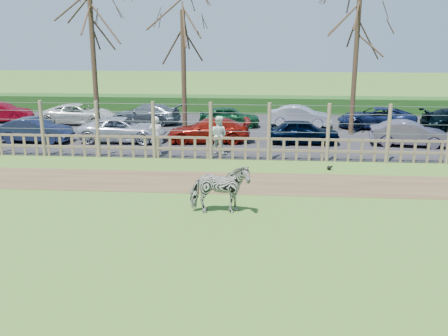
# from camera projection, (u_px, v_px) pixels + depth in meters

# --- Properties ---
(ground) EXTENTS (120.00, 120.00, 0.00)m
(ground) POSITION_uv_depth(u_px,v_px,m) (182.00, 228.00, 14.12)
(ground) COLOR olive
(ground) RESTS_ON ground
(dirt_strip) EXTENTS (34.00, 2.80, 0.01)m
(dirt_strip) POSITION_uv_depth(u_px,v_px,m) (201.00, 182.00, 18.45)
(dirt_strip) COLOR brown
(dirt_strip) RESTS_ON ground
(asphalt) EXTENTS (44.00, 13.00, 0.04)m
(asphalt) POSITION_uv_depth(u_px,v_px,m) (223.00, 131.00, 28.07)
(asphalt) COLOR #232326
(asphalt) RESTS_ON ground
(hedge) EXTENTS (46.00, 2.00, 1.10)m
(hedge) POSITION_uv_depth(u_px,v_px,m) (231.00, 104.00, 34.67)
(hedge) COLOR #1E4716
(hedge) RESTS_ON ground
(fence) EXTENTS (30.16, 0.16, 2.50)m
(fence) POSITION_uv_depth(u_px,v_px,m) (211.00, 141.00, 21.61)
(fence) COLOR brown
(fence) RESTS_ON ground
(tree_left) EXTENTS (4.80, 4.80, 7.88)m
(tree_left) POSITION_uv_depth(u_px,v_px,m) (92.00, 27.00, 25.17)
(tree_left) COLOR #3D2B1E
(tree_left) RESTS_ON ground
(tree_mid) EXTENTS (4.80, 4.80, 6.83)m
(tree_mid) POSITION_uv_depth(u_px,v_px,m) (183.00, 42.00, 25.99)
(tree_mid) COLOR #3D2B1E
(tree_mid) RESTS_ON ground
(tree_right) EXTENTS (4.80, 4.80, 7.35)m
(tree_right) POSITION_uv_depth(u_px,v_px,m) (357.00, 35.00, 25.70)
(tree_right) COLOR #3D2B1E
(tree_right) RESTS_ON ground
(zebra) EXTENTS (1.89, 1.02, 1.53)m
(zebra) POSITION_uv_depth(u_px,v_px,m) (220.00, 189.00, 15.06)
(zebra) COLOR gray
(zebra) RESTS_ON ground
(visitor_a) EXTENTS (0.65, 0.45, 1.72)m
(visitor_a) POSITION_uv_depth(u_px,v_px,m) (156.00, 135.00, 22.35)
(visitor_a) COLOR silver
(visitor_a) RESTS_ON asphalt
(visitor_b) EXTENTS (1.01, 0.90, 1.72)m
(visitor_b) POSITION_uv_depth(u_px,v_px,m) (218.00, 135.00, 22.38)
(visitor_b) COLOR silver
(visitor_b) RESTS_ON asphalt
(crow) EXTENTS (0.23, 0.17, 0.19)m
(crow) POSITION_uv_depth(u_px,v_px,m) (329.00, 168.00, 20.06)
(crow) COLOR black
(crow) RESTS_ON ground
(car_1) EXTENTS (3.69, 1.43, 1.20)m
(car_1) POSITION_uv_depth(u_px,v_px,m) (35.00, 130.00, 24.95)
(car_1) COLOR #1A2141
(car_1) RESTS_ON asphalt
(car_2) EXTENTS (4.34, 2.03, 1.20)m
(car_2) POSITION_uv_depth(u_px,v_px,m) (123.00, 130.00, 25.10)
(car_2) COLOR #B2B7C7
(car_2) RESTS_ON asphalt
(car_3) EXTENTS (4.27, 2.04, 1.20)m
(car_3) POSITION_uv_depth(u_px,v_px,m) (209.00, 130.00, 24.90)
(car_3) COLOR maroon
(car_3) RESTS_ON asphalt
(car_4) EXTENTS (3.54, 1.45, 1.20)m
(car_4) POSITION_uv_depth(u_px,v_px,m) (303.00, 132.00, 24.58)
(car_4) COLOR black
(car_4) RESTS_ON asphalt
(car_5) EXTENTS (3.77, 1.69, 1.20)m
(car_5) POSITION_uv_depth(u_px,v_px,m) (409.00, 134.00, 24.10)
(car_5) COLOR #5B546B
(car_5) RESTS_ON asphalt
(car_7) EXTENTS (3.75, 1.64, 1.20)m
(car_7) POSITION_uv_depth(u_px,v_px,m) (1.00, 112.00, 30.54)
(car_7) COLOR maroon
(car_7) RESTS_ON asphalt
(car_8) EXTENTS (4.36, 2.09, 1.20)m
(car_8) POSITION_uv_depth(u_px,v_px,m) (79.00, 114.00, 29.98)
(car_8) COLOR silver
(car_8) RESTS_ON asphalt
(car_9) EXTENTS (4.32, 2.21, 1.20)m
(car_9) POSITION_uv_depth(u_px,v_px,m) (146.00, 114.00, 29.92)
(car_9) COLOR slate
(car_9) RESTS_ON asphalt
(car_10) EXTENTS (3.63, 1.71, 1.20)m
(car_10) POSITION_uv_depth(u_px,v_px,m) (229.00, 117.00, 28.98)
(car_10) COLOR #114625
(car_10) RESTS_ON asphalt
(car_11) EXTENTS (3.78, 1.74, 1.20)m
(car_11) POSITION_uv_depth(u_px,v_px,m) (300.00, 116.00, 29.14)
(car_11) COLOR #AAB2C8
(car_11) RESTS_ON asphalt
(car_12) EXTENTS (4.39, 2.15, 1.20)m
(car_12) POSITION_uv_depth(u_px,v_px,m) (376.00, 118.00, 28.60)
(car_12) COLOR #131F46
(car_12) RESTS_ON asphalt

